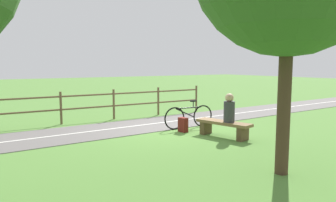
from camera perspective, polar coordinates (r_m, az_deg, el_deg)
ground_plane at (r=10.16m, az=0.26°, el=-4.97°), size 80.00×80.00×0.00m
paved_path at (r=9.50m, az=-23.52°, el=-6.28°), size 3.32×36.05×0.02m
path_centre_line at (r=9.50m, az=-23.53°, el=-6.22°), size 1.00×31.99×0.00m
bench at (r=9.10m, az=9.88°, el=-4.45°), size 1.69×0.80×0.45m
person_seated at (r=8.93m, az=10.87°, el=-1.43°), size 0.37×0.37×0.79m
bicycle at (r=10.21m, az=3.76°, el=-2.77°), size 0.20×1.76×0.89m
backpack at (r=9.66m, az=2.73°, el=-4.28°), size 0.30×0.25×0.44m
fence_roadside at (r=11.40m, az=-18.58°, el=-0.68°), size 0.21×11.57×1.11m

